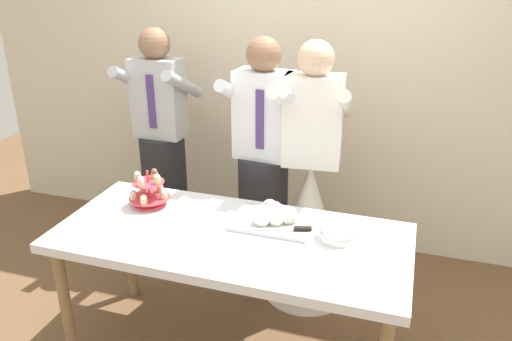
# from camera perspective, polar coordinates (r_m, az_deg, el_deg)

# --- Properties ---
(rear_wall) EXTENTS (5.20, 0.10, 2.90)m
(rear_wall) POSITION_cam_1_polar(r_m,az_deg,el_deg) (3.73, 5.12, 13.11)
(rear_wall) COLOR beige
(rear_wall) RESTS_ON ground_plane
(dessert_table) EXTENTS (1.80, 0.80, 0.78)m
(dessert_table) POSITION_cam_1_polar(r_m,az_deg,el_deg) (2.64, -2.87, -8.50)
(dessert_table) COLOR silver
(dessert_table) RESTS_ON ground_plane
(cupcake_stand) EXTENTS (0.23, 0.23, 0.21)m
(cupcake_stand) POSITION_cam_1_polar(r_m,az_deg,el_deg) (2.91, -11.97, -2.31)
(cupcake_stand) COLOR #D83F4C
(cupcake_stand) RESTS_ON dessert_table
(main_cake_tray) EXTENTS (0.43, 0.31, 0.13)m
(main_cake_tray) POSITION_cam_1_polar(r_m,az_deg,el_deg) (2.67, 2.02, -5.17)
(main_cake_tray) COLOR silver
(main_cake_tray) RESTS_ON dessert_table
(plate_stack) EXTENTS (0.18, 0.18, 0.08)m
(plate_stack) POSITION_cam_1_polar(r_m,az_deg,el_deg) (2.56, 9.15, -6.87)
(plate_stack) COLOR white
(plate_stack) RESTS_ON dessert_table
(person_groom) EXTENTS (0.50, 0.52, 1.66)m
(person_groom) POSITION_cam_1_polar(r_m,az_deg,el_deg) (3.25, 0.81, -1.26)
(person_groom) COLOR #232328
(person_groom) RESTS_ON ground_plane
(person_bride) EXTENTS (0.56, 0.56, 1.66)m
(person_bride) POSITION_cam_1_polar(r_m,az_deg,el_deg) (3.22, 5.98, -4.81)
(person_bride) COLOR white
(person_bride) RESTS_ON ground_plane
(person_guest) EXTENTS (0.46, 0.49, 1.66)m
(person_guest) POSITION_cam_1_polar(r_m,az_deg,el_deg) (3.68, -10.40, 1.32)
(person_guest) COLOR #232328
(person_guest) RESTS_ON ground_plane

